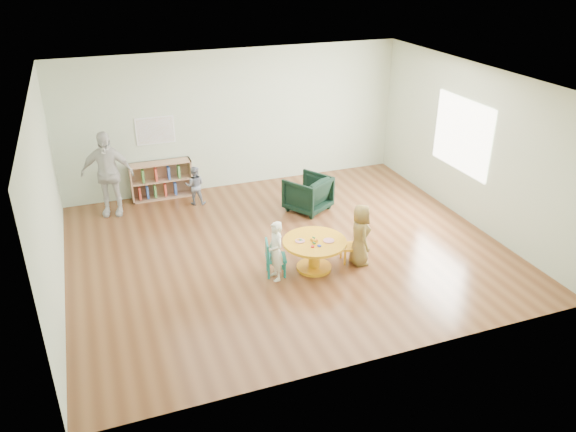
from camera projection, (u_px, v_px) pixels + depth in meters
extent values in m
plane|color=brown|center=(286.00, 248.00, 9.40)|extent=(7.00, 7.00, 0.00)
cube|color=white|center=(286.00, 84.00, 8.20)|extent=(7.00, 6.00, 0.10)
cube|color=#B5C8AB|center=(235.00, 120.00, 11.32)|extent=(7.00, 0.10, 2.80)
cube|color=#B5C8AB|center=(378.00, 262.00, 6.26)|extent=(7.00, 0.10, 2.80)
cube|color=#B5C8AB|center=(47.00, 203.00, 7.70)|extent=(0.10, 6.00, 2.80)
cube|color=#B5C8AB|center=(472.00, 145.00, 9.88)|extent=(0.10, 6.00, 2.80)
cube|color=white|center=(462.00, 135.00, 10.08)|extent=(0.02, 1.60, 1.30)
cylinder|color=orange|center=(314.00, 256.00, 8.72)|extent=(0.18, 0.18, 0.45)
cylinder|color=orange|center=(314.00, 267.00, 8.81)|extent=(0.55, 0.55, 0.04)
cylinder|color=orange|center=(315.00, 242.00, 8.62)|extent=(0.99, 0.99, 0.04)
cylinder|color=#D57B7F|center=(300.00, 241.00, 8.58)|extent=(0.15, 0.15, 0.01)
cylinder|color=#D57B7F|center=(329.00, 241.00, 8.59)|extent=(0.17, 0.17, 0.01)
cylinder|color=orange|center=(314.00, 240.00, 8.57)|extent=(0.08, 0.13, 0.04)
cylinder|color=#126736|center=(314.00, 243.00, 8.49)|extent=(0.04, 0.05, 0.02)
cylinder|color=#126736|center=(314.00, 238.00, 8.65)|extent=(0.04, 0.05, 0.02)
cube|color=red|center=(316.00, 240.00, 8.59)|extent=(0.05, 0.05, 0.02)
cube|color=orange|center=(315.00, 242.00, 8.53)|extent=(0.07, 0.07, 0.02)
cube|color=#1A2DC5|center=(319.00, 246.00, 8.44)|extent=(0.06, 0.06, 0.02)
cube|color=#126736|center=(301.00, 240.00, 8.59)|extent=(0.05, 0.05, 0.02)
cube|color=red|center=(313.00, 246.00, 8.42)|extent=(0.06, 0.07, 0.02)
cube|color=orange|center=(298.00, 240.00, 8.60)|extent=(0.07, 0.07, 0.02)
cube|color=#167A72|center=(276.00, 258.00, 8.55)|extent=(0.37, 0.37, 0.04)
cube|color=#167A72|center=(267.00, 250.00, 8.46)|extent=(0.10, 0.31, 0.27)
cylinder|color=#167A72|center=(267.00, 263.00, 8.71)|extent=(0.04, 0.04, 0.27)
cylinder|color=#167A72|center=(269.00, 271.00, 8.49)|extent=(0.04, 0.04, 0.27)
cylinder|color=#167A72|center=(283.00, 262.00, 8.74)|extent=(0.04, 0.04, 0.27)
cylinder|color=#167A72|center=(285.00, 270.00, 8.52)|extent=(0.04, 0.04, 0.27)
cube|color=orange|center=(350.00, 246.00, 8.93)|extent=(0.32, 0.32, 0.04)
cube|color=orange|center=(358.00, 238.00, 8.89)|extent=(0.07, 0.28, 0.24)
cylinder|color=orange|center=(358.00, 257.00, 8.91)|extent=(0.03, 0.03, 0.24)
cylinder|color=orange|center=(354.00, 250.00, 9.11)|extent=(0.03, 0.03, 0.24)
cylinder|color=orange|center=(345.00, 258.00, 8.88)|extent=(0.03, 0.03, 0.24)
cylinder|color=orange|center=(341.00, 251.00, 9.07)|extent=(0.03, 0.03, 0.24)
cube|color=#AA7D5E|center=(131.00, 184.00, 10.94)|extent=(0.03, 0.30, 0.75)
cube|color=#AA7D5E|center=(191.00, 176.00, 11.31)|extent=(0.03, 0.30, 0.75)
cube|color=#AA7D5E|center=(163.00, 197.00, 11.28)|extent=(1.20, 0.30, 0.03)
cube|color=#AA7D5E|center=(160.00, 163.00, 10.97)|extent=(1.20, 0.30, 0.03)
cube|color=#AA7D5E|center=(161.00, 180.00, 11.12)|extent=(1.14, 0.28, 0.03)
cube|color=#AA7D5E|center=(160.00, 178.00, 11.24)|extent=(1.20, 0.02, 0.75)
cube|color=#D44838|center=(140.00, 193.00, 11.05)|extent=(0.04, 0.18, 0.26)
cube|color=blue|center=(147.00, 192.00, 11.10)|extent=(0.04, 0.18, 0.26)
cube|color=#57A14A|center=(155.00, 190.00, 11.15)|extent=(0.04, 0.18, 0.26)
cube|color=#D44838|center=(165.00, 189.00, 11.21)|extent=(0.04, 0.18, 0.26)
cube|color=blue|center=(175.00, 188.00, 11.27)|extent=(0.04, 0.18, 0.26)
cube|color=#57A14A|center=(143.00, 176.00, 10.93)|extent=(0.04, 0.18, 0.26)
cube|color=#D44838|center=(156.00, 174.00, 11.01)|extent=(0.04, 0.18, 0.26)
cube|color=blue|center=(169.00, 172.00, 11.09)|extent=(0.04, 0.18, 0.26)
cube|color=#57A14A|center=(179.00, 171.00, 11.15)|extent=(0.04, 0.18, 0.26)
cube|color=white|center=(155.00, 130.00, 10.83)|extent=(0.74, 0.01, 0.54)
cube|color=#D4532C|center=(155.00, 131.00, 10.82)|extent=(0.70, 0.00, 0.50)
imported|color=black|center=(308.00, 194.00, 10.61)|extent=(1.00, 1.01, 0.68)
imported|color=white|center=(276.00, 251.00, 8.36)|extent=(0.25, 0.36, 0.95)
imported|color=gold|center=(360.00, 235.00, 8.76)|extent=(0.39, 0.53, 1.01)
imported|color=#1B2643|center=(195.00, 185.00, 10.84)|extent=(0.45, 0.39, 0.78)
imported|color=silver|center=(107.00, 174.00, 10.27)|extent=(1.01, 0.61, 1.61)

